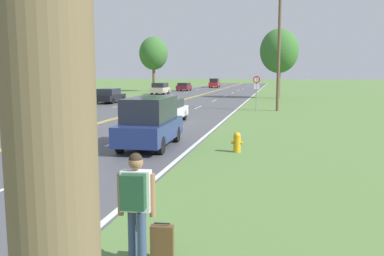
# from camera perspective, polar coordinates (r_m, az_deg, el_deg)

# --- Properties ---
(hitchhiker_person) EXTENTS (0.60, 0.43, 1.78)m
(hitchhiker_person) POSITION_cam_1_polar(r_m,az_deg,el_deg) (6.41, -7.92, -9.60)
(hitchhiker_person) COLOR #38476B
(hitchhiker_person) RESTS_ON ground
(suitcase) EXTENTS (0.38, 0.17, 0.64)m
(suitcase) POSITION_cam_1_polar(r_m,az_deg,el_deg) (6.74, -4.21, -15.84)
(suitcase) COLOR brown
(suitcase) RESTS_ON ground
(fire_hydrant) EXTENTS (0.44, 0.28, 0.77)m
(fire_hydrant) POSITION_cam_1_polar(r_m,az_deg,el_deg) (15.53, 6.34, -1.96)
(fire_hydrant) COLOR gold
(fire_hydrant) RESTS_ON ground
(traffic_sign) EXTENTS (0.60, 0.10, 2.80)m
(traffic_sign) POSITION_cam_1_polar(r_m,az_deg,el_deg) (32.30, 9.06, 6.08)
(traffic_sign) COLOR gray
(traffic_sign) RESTS_ON ground
(utility_pole_midground) EXTENTS (1.80, 0.24, 9.47)m
(utility_pole_midground) POSITION_cam_1_polar(r_m,az_deg,el_deg) (33.00, 12.10, 10.86)
(utility_pole_midground) COLOR brown
(utility_pole_midground) RESTS_ON ground
(tree_left_verge) EXTENTS (4.65, 4.65, 8.85)m
(tree_left_verge) POSITION_cam_1_polar(r_m,az_deg,el_deg) (67.66, -5.42, 10.36)
(tree_left_verge) COLOR brown
(tree_left_verge) RESTS_ON ground
(tree_behind_sign) EXTENTS (4.54, 4.54, 7.97)m
(tree_behind_sign) POSITION_cam_1_polar(r_m,az_deg,el_deg) (44.82, -17.02, 10.39)
(tree_behind_sign) COLOR #473828
(tree_behind_sign) RESTS_ON ground
(tree_mid_treeline) EXTENTS (4.50, 4.50, 8.17)m
(tree_mid_treeline) POSITION_cam_1_polar(r_m,az_deg,el_deg) (49.66, 12.14, 10.51)
(tree_mid_treeline) COLOR brown
(tree_mid_treeline) RESTS_ON ground
(car_dark_blue_van_nearest) EXTENTS (1.93, 4.51, 2.03)m
(car_dark_blue_van_nearest) POSITION_cam_1_polar(r_m,az_deg,el_deg) (16.43, -5.89, 0.87)
(car_dark_blue_van_nearest) COLOR black
(car_dark_blue_van_nearest) RESTS_ON ground
(car_white_sedan_approaching) EXTENTS (1.95, 4.10, 1.42)m
(car_white_sedan_approaching) POSITION_cam_1_polar(r_m,az_deg,el_deg) (24.86, -3.62, 2.52)
(car_white_sedan_approaching) COLOR black
(car_white_sedan_approaching) RESTS_ON ground
(car_black_sedan_mid_near) EXTENTS (2.13, 4.71, 1.46)m
(car_black_sedan_mid_near) POSITION_cam_1_polar(r_m,az_deg,el_deg) (41.64, -11.58, 4.47)
(car_black_sedan_mid_near) COLOR black
(car_black_sedan_mid_near) RESTS_ON ground
(car_champagne_hatchback_mid_far) EXTENTS (2.03, 3.60, 1.62)m
(car_champagne_hatchback_mid_far) POSITION_cam_1_polar(r_m,az_deg,el_deg) (57.75, -4.50, 5.57)
(car_champagne_hatchback_mid_far) COLOR black
(car_champagne_hatchback_mid_far) RESTS_ON ground
(car_maroon_hatchback_receding) EXTENTS (1.93, 4.28, 1.36)m
(car_maroon_hatchback_receding) POSITION_cam_1_polar(r_m,az_deg,el_deg) (69.03, -1.13, 5.85)
(car_maroon_hatchback_receding) COLOR black
(car_maroon_hatchback_receding) RESTS_ON ground
(car_red_suv_distant) EXTENTS (1.98, 4.47, 1.89)m
(car_red_suv_distant) POSITION_cam_1_polar(r_m,az_deg,el_deg) (84.46, 3.18, 6.34)
(car_red_suv_distant) COLOR black
(car_red_suv_distant) RESTS_ON ground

